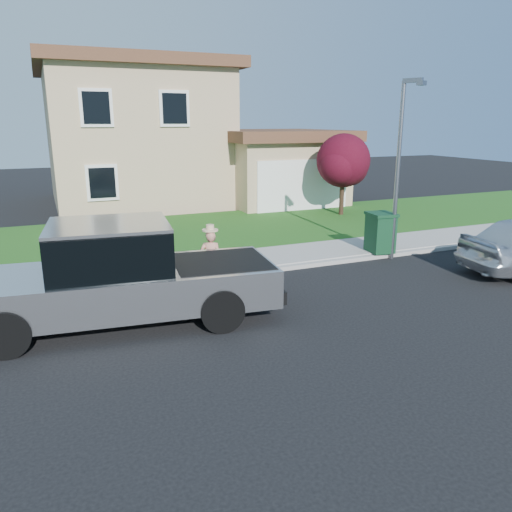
{
  "coord_description": "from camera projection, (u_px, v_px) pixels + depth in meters",
  "views": [
    {
      "loc": [
        -4.46,
        -9.26,
        4.1
      ],
      "look_at": [
        -0.28,
        0.55,
        1.2
      ],
      "focal_mm": 35.0,
      "sensor_mm": 36.0,
      "label": 1
    }
  ],
  "objects": [
    {
      "name": "curb",
      "position": [
        265.0,
        270.0,
        13.93
      ],
      "size": [
        40.0,
        0.2,
        0.12
      ],
      "primitive_type": "cube",
      "color": "gray",
      "rests_on": "ground"
    },
    {
      "name": "trash_bin",
      "position": [
        380.0,
        232.0,
        15.42
      ],
      "size": [
        0.84,
        0.94,
        1.22
      ],
      "rotation": [
        0.0,
        0.0,
        -0.12
      ],
      "color": "#0E341C",
      "rests_on": "sidewalk"
    },
    {
      "name": "pickup_truck",
      "position": [
        119.0,
        277.0,
        10.22
      ],
      "size": [
        6.71,
        2.9,
        2.14
      ],
      "rotation": [
        0.0,
        0.0,
        -0.11
      ],
      "color": "black",
      "rests_on": "ground"
    },
    {
      "name": "ornamental_tree",
      "position": [
        344.0,
        163.0,
        21.45
      ],
      "size": [
        2.54,
        2.29,
        3.49
      ],
      "color": "black",
      "rests_on": "lawn"
    },
    {
      "name": "ground",
      "position": [
        278.0,
        313.0,
        10.99
      ],
      "size": [
        80.0,
        80.0,
        0.0
      ],
      "primitive_type": "plane",
      "color": "black",
      "rests_on": "ground"
    },
    {
      "name": "woman",
      "position": [
        211.0,
        258.0,
        12.44
      ],
      "size": [
        0.64,
        0.55,
        1.64
      ],
      "rotation": [
        0.0,
        0.0,
        2.72
      ],
      "color": "tan",
      "rests_on": "ground"
    },
    {
      "name": "house",
      "position": [
        163.0,
        140.0,
        25.2
      ],
      "size": [
        14.0,
        11.3,
        6.85
      ],
      "color": "tan",
      "rests_on": "ground"
    },
    {
      "name": "sidewalk",
      "position": [
        250.0,
        260.0,
        14.9
      ],
      "size": [
        40.0,
        2.0,
        0.15
      ],
      "primitive_type": "cube",
      "color": "gray",
      "rests_on": "ground"
    },
    {
      "name": "lawn",
      "position": [
        205.0,
        231.0,
        18.9
      ],
      "size": [
        40.0,
        7.0,
        0.1
      ],
      "primitive_type": "cube",
      "color": "#194F16",
      "rests_on": "ground"
    },
    {
      "name": "street_lamp",
      "position": [
        400.0,
        160.0,
        14.54
      ],
      "size": [
        0.43,
        0.67,
        5.24
      ],
      "rotation": [
        0.0,
        0.0,
        0.42
      ],
      "color": "slate",
      "rests_on": "ground"
    }
  ]
}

